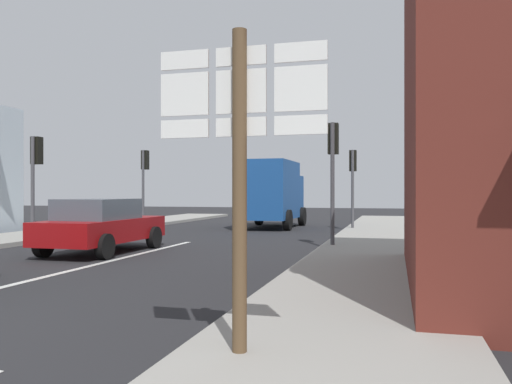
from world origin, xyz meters
TOP-DOWN VIEW (x-y plane):
  - ground_plane at (0.00, 10.00)m, footprint 80.00×80.00m
  - sidewalk_right at (5.99, 8.00)m, footprint 2.93×44.00m
  - lane_centre_stripe at (0.00, 6.00)m, footprint 0.16×12.00m
  - sedan_far at (-1.17, 8.66)m, footprint 1.98×4.21m
  - delivery_truck at (1.03, 19.40)m, footprint 2.52×5.02m
  - route_sign_post at (5.15, 0.82)m, footprint 1.66×0.14m
  - traffic_light_far_right at (4.83, 18.54)m, footprint 0.30×0.49m
  - traffic_light_near_left at (-4.83, 10.65)m, footprint 0.30×0.49m
  - traffic_light_far_left at (-4.83, 18.31)m, footprint 0.30×0.49m
  - traffic_light_near_right at (4.83, 11.22)m, footprint 0.30×0.49m

SIDE VIEW (x-z plane):
  - ground_plane at x=0.00m, z-range 0.00..0.00m
  - lane_centre_stripe at x=0.00m, z-range 0.00..0.01m
  - sidewalk_right at x=5.99m, z-range 0.00..0.14m
  - sedan_far at x=-1.17m, z-range 0.03..1.50m
  - delivery_truck at x=1.03m, z-range 0.13..3.18m
  - route_sign_post at x=5.15m, z-range 0.40..3.60m
  - traffic_light_far_right at x=4.83m, z-range 0.83..4.27m
  - traffic_light_near_left at x=-4.83m, z-range 0.84..4.31m
  - traffic_light_far_left at x=-4.83m, z-range 0.87..4.49m
  - traffic_light_near_right at x=4.83m, z-range 0.88..4.54m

